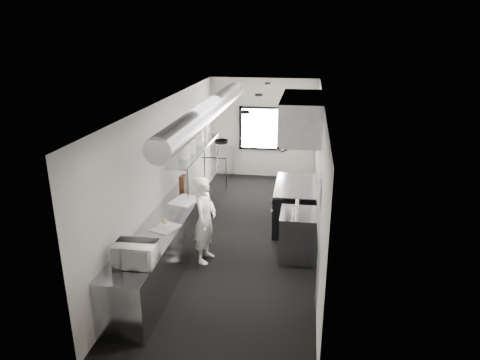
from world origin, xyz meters
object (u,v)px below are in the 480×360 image
at_px(cutting_board, 185,200).
at_px(plate_stack_a, 184,152).
at_px(exhaust_hood, 301,117).
at_px(squeeze_bottle_c, 297,209).
at_px(plate_stack_b, 191,146).
at_px(squeeze_bottle_e, 297,203).
at_px(far_work_table, 218,167).
at_px(deli_tub_a, 131,249).
at_px(small_plate, 165,224).
at_px(squeeze_bottle_a, 297,216).
at_px(range, 294,205).
at_px(squeeze_bottle_b, 293,212).
at_px(knife_block, 183,182).
at_px(plate_stack_d, 202,132).
at_px(pass_shelf, 195,150).
at_px(microwave, 135,254).
at_px(bottle_station, 297,235).
at_px(plate_stack_c, 198,137).
at_px(squeeze_bottle_d, 297,205).
at_px(line_cook, 205,220).

bearing_deg(cutting_board, plate_stack_a, 102.95).
xyz_separation_m(exhaust_hood, squeeze_bottle_c, (0.02, -1.41, -1.40)).
bearing_deg(plate_stack_b, squeeze_bottle_e, -24.91).
xyz_separation_m(far_work_table, deli_tub_a, (-0.15, -5.77, 0.50)).
bearing_deg(plate_stack_b, far_work_table, 89.22).
relative_size(small_plate, squeeze_bottle_a, 1.24).
distance_m(range, squeeze_bottle_e, 1.25).
xyz_separation_m(far_work_table, small_plate, (0.05, -4.76, 0.46)).
distance_m(far_work_table, squeeze_bottle_b, 4.64).
relative_size(knife_block, squeeze_bottle_b, 1.62).
bearing_deg(plate_stack_a, plate_stack_d, 90.31).
bearing_deg(range, pass_shelf, 172.33).
bearing_deg(knife_block, squeeze_bottle_a, -24.39).
xyz_separation_m(pass_shelf, microwave, (0.11, -3.90, -0.47)).
bearing_deg(bottle_station, range, 94.57).
bearing_deg(far_work_table, range, -48.81).
distance_m(deli_tub_a, plate_stack_d, 4.39).
height_order(knife_block, plate_stack_a, plate_stack_a).
relative_size(pass_shelf, squeeze_bottle_b, 18.58).
height_order(exhaust_hood, cutting_board, exhaust_hood).
height_order(exhaust_hood, squeeze_bottle_e, exhaust_hood).
bearing_deg(squeeze_bottle_b, knife_block, 154.33).
relative_size(bottle_station, squeeze_bottle_c, 5.26).
height_order(plate_stack_c, squeeze_bottle_b, plate_stack_c).
bearing_deg(deli_tub_a, knife_block, 89.78).
distance_m(plate_stack_c, squeeze_bottle_d, 3.09).
bearing_deg(range, exhaust_hood, -0.00).
xyz_separation_m(knife_block, squeeze_bottle_c, (2.40, -1.00, -0.05)).
bearing_deg(squeeze_bottle_d, plate_stack_c, 140.89).
height_order(pass_shelf, squeeze_bottle_b, pass_shelf).
bearing_deg(plate_stack_d, deli_tub_a, -91.07).
bearing_deg(far_work_table, squeeze_bottle_e, -58.17).
relative_size(line_cook, cutting_board, 2.85).
xyz_separation_m(small_plate, squeeze_bottle_e, (2.21, 1.12, 0.07)).
bearing_deg(plate_stack_a, squeeze_bottle_b, -24.71).
relative_size(microwave, deli_tub_a, 4.12).
height_order(small_plate, cutting_board, cutting_board).
bearing_deg(squeeze_bottle_b, plate_stack_b, 146.83).
bearing_deg(squeeze_bottle_b, squeeze_bottle_c, 67.91).
xyz_separation_m(deli_tub_a, squeeze_bottle_d, (2.41, 2.01, 0.05)).
xyz_separation_m(squeeze_bottle_b, squeeze_bottle_e, (0.05, 0.40, 0.00)).
distance_m(bottle_station, plate_stack_b, 2.96).
bearing_deg(small_plate, plate_stack_b, 92.32).
bearing_deg(microwave, exhaust_hood, 58.11).
bearing_deg(small_plate, squeeze_bottle_c, 21.04).
distance_m(cutting_board, plate_stack_d, 2.36).
xyz_separation_m(plate_stack_d, squeeze_bottle_e, (2.33, -2.18, -0.79)).
bearing_deg(small_plate, microwave, -89.18).
height_order(range, squeeze_bottle_d, squeeze_bottle_d).
relative_size(squeeze_bottle_c, squeeze_bottle_e, 1.05).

